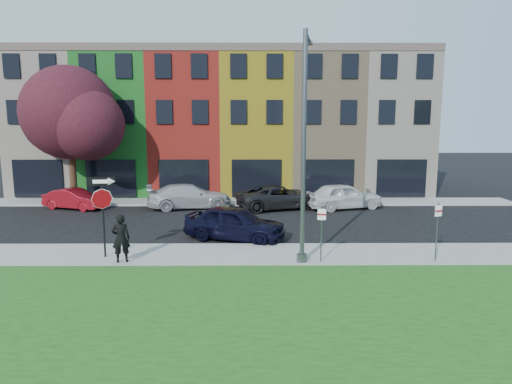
{
  "coord_description": "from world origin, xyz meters",
  "views": [
    {
      "loc": [
        -0.24,
        -14.99,
        5.56
      ],
      "look_at": [
        -0.12,
        4.0,
        2.5
      ],
      "focal_mm": 32.0,
      "sensor_mm": 36.0,
      "label": 1
    }
  ],
  "objects_px": {
    "stop_sign": "(102,201)",
    "sedan_near": "(235,223)",
    "man": "(121,238)",
    "street_lamp": "(304,148)"
  },
  "relations": [
    {
      "from": "stop_sign",
      "to": "sedan_near",
      "type": "xyz_separation_m",
      "value": [
        5.06,
        3.01,
        -1.6
      ]
    },
    {
      "from": "man",
      "to": "street_lamp",
      "type": "height_order",
      "value": "street_lamp"
    },
    {
      "from": "stop_sign",
      "to": "street_lamp",
      "type": "distance_m",
      "value": 8.09
    },
    {
      "from": "sedan_near",
      "to": "street_lamp",
      "type": "distance_m",
      "value": 5.75
    },
    {
      "from": "man",
      "to": "sedan_near",
      "type": "bearing_deg",
      "value": -151.01
    },
    {
      "from": "sedan_near",
      "to": "street_lamp",
      "type": "xyz_separation_m",
      "value": [
        2.75,
        -3.47,
        3.66
      ]
    },
    {
      "from": "stop_sign",
      "to": "man",
      "type": "xyz_separation_m",
      "value": [
        0.86,
        -0.66,
        -1.34
      ]
    },
    {
      "from": "man",
      "to": "street_lamp",
      "type": "relative_size",
      "value": 0.22
    },
    {
      "from": "stop_sign",
      "to": "street_lamp",
      "type": "xyz_separation_m",
      "value": [
        7.81,
        -0.46,
        2.06
      ]
    },
    {
      "from": "man",
      "to": "street_lamp",
      "type": "bearing_deg",
      "value": 169.48
    }
  ]
}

